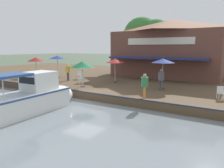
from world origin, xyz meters
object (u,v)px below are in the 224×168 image
Objects in this scene: person_at_quay_edge at (68,70)px; motorboat_nearest_quay at (36,97)px; patio_umbrella_near_quay_edge at (82,64)px; cafe_chair_beside_entrance at (79,75)px; patio_umbrella_mid_patio_left at (115,61)px; person_near_entrance at (145,83)px; tree_behind_restaurant at (139,36)px; waterfront_restaurant at (171,48)px; person_mid_patio at (161,77)px; patio_umbrella_back_row at (163,61)px; cafe_chair_facing_river at (81,78)px; cafe_chair_back_row_seat at (221,92)px; tree_upstream_bank at (154,36)px; patio_umbrella_far_corner at (36,59)px; cafe_chair_under_first_umbrella at (38,75)px; patio_umbrella_by_entrance at (57,57)px.

person_at_quay_edge is 0.27× the size of motorboat_nearest_quay.
patio_umbrella_near_quay_edge is 5.01m from cafe_chair_beside_entrance.
patio_umbrella_mid_patio_left is 1.38× the size of person_near_entrance.
patio_umbrella_near_quay_edge is at bearing -16.35° from patio_umbrella_mid_patio_left.
tree_behind_restaurant is (-11.43, 1.73, 4.52)m from cafe_chair_beside_entrance.
waterfront_restaurant reaches higher than person_near_entrance.
waterfront_restaurant reaches higher than person_mid_patio.
patio_umbrella_back_row is 9.73m from cafe_chair_beside_entrance.
cafe_chair_back_row_seat is (0.38, 12.09, 0.00)m from cafe_chair_facing_river.
cafe_chair_back_row_seat is at bearing 71.32° from patio_umbrella_back_row.
patio_umbrella_back_row reaches higher than cafe_chair_back_row_seat.
patio_umbrella_mid_patio_left reaches higher than motorboat_nearest_quay.
tree_upstream_bank is (-14.84, 0.56, 2.96)m from patio_umbrella_near_quay_edge.
patio_umbrella_mid_patio_left is 4.71m from cafe_chair_beside_entrance.
person_mid_patio is (9.88, 2.37, -2.31)m from waterfront_restaurant.
person_mid_patio is at bearing 10.13° from patio_umbrella_back_row.
cafe_chair_facing_river is 1.00× the size of cafe_chair_beside_entrance.
patio_umbrella_far_corner is at bearing -92.31° from person_at_quay_edge.
patio_umbrella_back_row reaches higher than cafe_chair_under_first_umbrella.
cafe_chair_facing_river is 7.76m from person_mid_patio.
patio_umbrella_back_row is 1.46× the size of person_at_quay_edge.
cafe_chair_back_row_seat is at bearing 119.79° from person_near_entrance.
waterfront_restaurant is 15.65m from cafe_chair_under_first_umbrella.
waterfront_restaurant is at bearing 160.79° from patio_umbrella_mid_patio_left.
patio_umbrella_back_row is at bearing 113.28° from patio_umbrella_near_quay_edge.
patio_umbrella_near_quay_edge is at bearing 44.30° from cafe_chair_beside_entrance.
motorboat_nearest_quay is at bearing 25.48° from cafe_chair_beside_entrance.
person_at_quay_edge is (1.31, -0.32, 0.61)m from cafe_chair_beside_entrance.
patio_umbrella_by_entrance is 2.96× the size of cafe_chair_facing_river.
waterfront_restaurant is at bearing 142.04° from person_at_quay_edge.
waterfront_restaurant is 14.83× the size of cafe_chair_under_first_umbrella.
patio_umbrella_back_row is at bearing 24.76° from tree_upstream_bank.
patio_umbrella_near_quay_edge reaches higher than person_mid_patio.
person_mid_patio is at bearing 93.40° from cafe_chair_facing_river.
waterfront_restaurant is 4.75m from tree_upstream_bank.
tree_upstream_bank is at bearing -177.39° from patio_umbrella_mid_patio_left.
cafe_chair_back_row_seat is at bearing 88.18° from cafe_chair_facing_river.
patio_umbrella_far_corner is 1.38× the size of person_near_entrance.
waterfront_restaurant is 7.41× the size of person_mid_patio.
cafe_chair_back_row_seat is at bearing 125.55° from motorboat_nearest_quay.
cafe_chair_back_row_seat is (-1.14, 10.67, -1.46)m from patio_umbrella_near_quay_edge.
patio_umbrella_mid_patio_left is at bearing -19.21° from waterfront_restaurant.
patio_umbrella_mid_patio_left reaches higher than person_mid_patio.
tree_behind_restaurant is at bearing -172.70° from motorboat_nearest_quay.
patio_umbrella_mid_patio_left is 0.92× the size of patio_umbrella_back_row.
patio_umbrella_by_entrance is at bearing -95.35° from person_mid_patio.
patio_umbrella_mid_patio_left is at bearing -104.68° from cafe_chair_back_row_seat.
person_at_quay_edge is 9.19m from motorboat_nearest_quay.
cafe_chair_beside_entrance is 1.00× the size of cafe_chair_back_row_seat.
tree_behind_restaurant is (-12.20, -7.79, 2.70)m from patio_umbrella_back_row.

